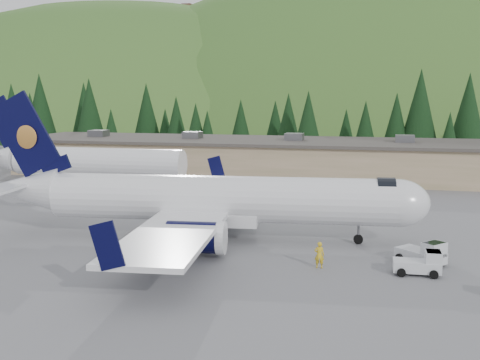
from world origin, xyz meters
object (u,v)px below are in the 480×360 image
at_px(baggage_tug_b, 424,254).
at_px(ramp_worker, 319,255).
at_px(second_airliner, 77,161).
at_px(baggage_tug_a, 421,264).
at_px(airliner, 209,200).
at_px(terminal_building, 259,157).

relative_size(baggage_tug_b, ramp_worker, 1.93).
bearing_deg(second_airliner, baggage_tug_a, -35.02).
xyz_separation_m(airliner, baggage_tug_a, (16.17, -5.96, -2.46)).
relative_size(baggage_tug_b, terminal_building, 0.05).
bearing_deg(second_airliner, ramp_worker, -40.14).
xyz_separation_m(airliner, baggage_tug_b, (16.47, -3.60, -2.40)).
bearing_deg(second_airliner, baggage_tug_b, -32.50).
bearing_deg(baggage_tug_a, terminal_building, 112.74).
relative_size(airliner, second_airliner, 1.31).
height_order(second_airliner, terminal_building, second_airliner).
bearing_deg(terminal_building, airliner, -84.06).
xyz_separation_m(airliner, terminal_building, (-3.96, 38.11, -0.56)).
height_order(second_airliner, baggage_tug_a, second_airliner).
bearing_deg(baggage_tug_a, baggage_tug_b, 80.99).
xyz_separation_m(second_airliner, ramp_worker, (33.42, -28.19, -2.41)).
distance_m(baggage_tug_b, ramp_worker, 7.36).
bearing_deg(second_airliner, airliner, -42.80).
bearing_deg(baggage_tug_b, terminal_building, 156.98).
bearing_deg(airliner, ramp_worker, -38.39).
height_order(airliner, second_airliner, airliner).
bearing_deg(terminal_building, second_airliner, -141.22).
distance_m(second_airliner, baggage_tug_a, 48.97).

